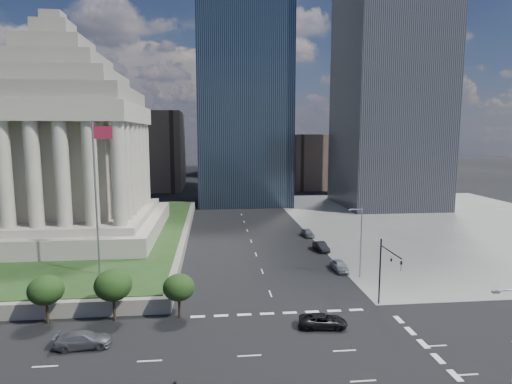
{
  "coord_description": "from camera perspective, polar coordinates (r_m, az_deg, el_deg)",
  "views": [
    {
      "loc": [
        -7.15,
        -31.73,
        20.26
      ],
      "look_at": [
        -2.1,
        17.55,
        13.47
      ],
      "focal_mm": 30.0,
      "sensor_mm": 36.0,
      "label": 1
    }
  ],
  "objects": [
    {
      "name": "parked_sedan_far",
      "position": [
        85.64,
        6.92,
        -5.42
      ],
      "size": [
        4.54,
        2.18,
        1.5
      ],
      "primitive_type": "imported",
      "rotation": [
        0.0,
        0.0,
        0.1
      ],
      "color": "slate",
      "rests_on": "ground"
    },
    {
      "name": "traffic_signal_ne",
      "position": [
        51.72,
        17.0,
        -9.42
      ],
      "size": [
        0.3,
        5.74,
        8.0
      ],
      "color": "black",
      "rests_on": "ground"
    },
    {
      "name": "building_filler_ne",
      "position": [
        166.71,
        7.76,
        4.2
      ],
      "size": [
        20.0,
        30.0,
        20.0
      ],
      "primitive_type": "cube",
      "color": "brown",
      "rests_on": "ground"
    },
    {
      "name": "suv_grey",
      "position": [
        46.15,
        -22.01,
        -17.79
      ],
      "size": [
        5.38,
        2.49,
        1.52
      ],
      "primitive_type": "imported",
      "rotation": [
        0.0,
        0.0,
        1.64
      ],
      "color": "#4F5156",
      "rests_on": "ground"
    },
    {
      "name": "pickup_truck",
      "position": [
        47.47,
        8.94,
        -16.62
      ],
      "size": [
        2.94,
        5.32,
        1.41
      ],
      "primitive_type": "imported",
      "rotation": [
        0.0,
        0.0,
        1.45
      ],
      "color": "black",
      "rests_on": "ground"
    },
    {
      "name": "flagpole",
      "position": [
        58.07,
        -20.44,
        0.24
      ],
      "size": [
        2.52,
        0.24,
        20.0
      ],
      "color": "slate",
      "rests_on": "plaza_lawn"
    },
    {
      "name": "war_memorial",
      "position": [
        84.13,
        -24.71,
        7.87
      ],
      "size": [
        34.0,
        34.0,
        39.0
      ],
      "primitive_type": null,
      "color": "gray",
      "rests_on": "plaza_lawn"
    },
    {
      "name": "ground",
      "position": [
        133.47,
        -2.71,
        -0.94
      ],
      "size": [
        500.0,
        500.0,
        0.0
      ],
      "primitive_type": "plane",
      "color": "black",
      "rests_on": "ground"
    },
    {
      "name": "highrise_ne",
      "position": [
        130.1,
        17.69,
        20.66
      ],
      "size": [
        26.0,
        28.0,
        100.0
      ],
      "primitive_type": "cube",
      "color": "black",
      "rests_on": "ground"
    },
    {
      "name": "building_filler_nw",
      "position": [
        163.45,
        -13.95,
        5.38
      ],
      "size": [
        24.0,
        30.0,
        28.0
      ],
      "primitive_type": "cube",
      "color": "brown",
      "rests_on": "ground"
    },
    {
      "name": "midrise_glass",
      "position": [
        127.43,
        -1.76,
        12.18
      ],
      "size": [
        26.0,
        26.0,
        60.0
      ],
      "primitive_type": "cube",
      "color": "black",
      "rests_on": "ground"
    },
    {
      "name": "parked_sedan_near",
      "position": [
        65.6,
        11.1,
        -9.63
      ],
      "size": [
        4.61,
        2.02,
        1.55
      ],
      "primitive_type": "imported",
      "rotation": [
        0.0,
        0.0,
        0.04
      ],
      "color": "#9A9BA2",
      "rests_on": "ground"
    },
    {
      "name": "sidewalk_ne",
      "position": [
        107.93,
        23.83,
        -3.68
      ],
      "size": [
        68.0,
        90.0,
        0.03
      ],
      "primitive_type": "cube",
      "color": "slate",
      "rests_on": "ground"
    },
    {
      "name": "plaza_lawn",
      "position": [
        91.93,
        -30.13,
        -4.82
      ],
      "size": [
        64.0,
        68.0,
        0.1
      ],
      "primitive_type": "cube",
      "color": "#213515",
      "rests_on": "plaza_terrace"
    },
    {
      "name": "street_lamp_north",
      "position": [
        62.05,
        13.68,
        -6.03
      ],
      "size": [
        2.13,
        0.22,
        10.0
      ],
      "color": "slate",
      "rests_on": "ground"
    },
    {
      "name": "parked_sedan_mid",
      "position": [
        75.71,
        8.69,
        -7.21
      ],
      "size": [
        4.77,
        2.19,
        1.52
      ],
      "primitive_type": "imported",
      "rotation": [
        0.0,
        0.0,
        0.13
      ],
      "color": "black",
      "rests_on": "ground"
    },
    {
      "name": "plaza_terrace",
      "position": [
        92.12,
        -30.09,
        -5.4
      ],
      "size": [
        66.0,
        70.0,
        1.8
      ],
      "primitive_type": "cube",
      "color": "slate",
      "rests_on": "ground"
    }
  ]
}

